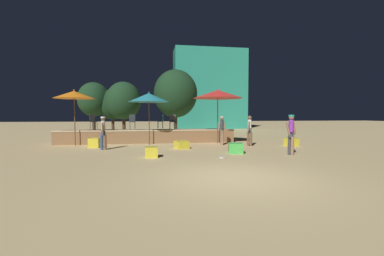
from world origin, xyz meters
name	(u,v)px	position (x,y,z in m)	size (l,w,h in m)	color
ground_plane	(233,178)	(0.00, 0.00, 0.00)	(120.00, 120.00, 0.00)	tan
wooden_deck	(148,136)	(-2.41, 9.75, 0.37)	(10.52, 2.33, 0.82)	olive
patio_umbrella_0	(74,95)	(-6.35, 8.31, 2.80)	(2.15, 2.15, 3.09)	brown
patio_umbrella_1	(218,94)	(1.74, 8.31, 2.93)	(2.92, 2.92, 3.26)	brown
patio_umbrella_2	(149,98)	(-2.31, 8.21, 2.68)	(2.32, 2.32, 3.01)	brown
cube_seat_0	(236,148)	(1.52, 4.29, 0.22)	(0.74, 0.74, 0.44)	#4CC651
cube_seat_1	(95,143)	(-5.12, 7.37, 0.24)	(0.59, 0.59, 0.49)	yellow
cube_seat_2	(291,142)	(5.34, 6.28, 0.22)	(0.69, 0.69, 0.43)	yellow
cube_seat_3	(182,145)	(-0.69, 6.18, 0.19)	(0.77, 0.77, 0.39)	yellow
cube_seat_4	(151,152)	(-2.19, 3.74, 0.21)	(0.50, 0.50, 0.42)	yellow
person_0	(250,130)	(3.11, 6.68, 0.88)	(0.36, 0.49, 1.65)	brown
person_1	(103,131)	(-4.50, 6.33, 0.90)	(0.29, 0.44, 1.62)	brown
person_2	(291,132)	(3.63, 3.37, 0.96)	(0.55, 0.29, 1.71)	#997051
person_3	(222,129)	(1.74, 7.37, 0.89)	(0.48, 0.29, 1.62)	#997051
bistro_chair_0	(173,120)	(-0.89, 9.26, 1.36)	(0.41, 0.42, 0.90)	#47474C
bistro_chair_1	(132,120)	(-3.34, 9.51, 1.36)	(0.40, 0.41, 0.90)	#2D3338
bistro_chair_2	(162,120)	(-1.53, 10.16, 1.36)	(0.41, 0.41, 0.90)	#1E4C47
bistro_chair_3	(93,120)	(-5.86, 10.46, 1.36)	(0.48, 0.48, 0.90)	#2D3338
frisbee_disc	(222,157)	(0.57, 3.14, 0.02)	(0.25, 0.25, 0.03)	white
background_tree_0	(176,94)	(-0.03, 16.41, 3.59)	(3.88, 3.88, 5.73)	#3D2B1C
background_tree_1	(124,101)	(-4.48, 15.55, 2.88)	(2.87, 2.87, 4.46)	#3D2B1C
background_tree_2	(94,100)	(-7.69, 19.44, 3.18)	(3.00, 3.00, 4.84)	#3D2B1C
background_tree_3	(113,105)	(-5.94, 19.52, 2.71)	(2.72, 2.72, 4.21)	#3D2B1C
distant_building	(210,89)	(5.00, 24.87, 4.86)	(8.82, 3.42, 9.72)	teal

